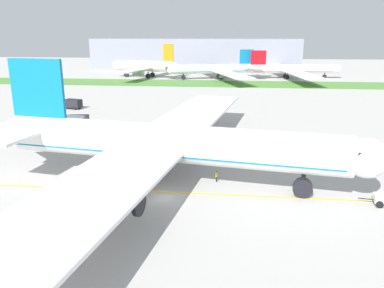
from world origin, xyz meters
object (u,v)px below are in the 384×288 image
object	(u,v)px
airliner_foreground	(162,144)
parked_airliner_far_right	(292,69)
ground_crew_marshaller_front	(217,175)
service_truck_baggage_loader	(76,120)
service_truck_fuel_bowser	(72,104)
parked_airliner_far_centre	(215,69)
ground_crew_wingwalker_port	(49,227)
parked_airliner_far_left	(147,66)

from	to	relation	value
airliner_foreground	parked_airliner_far_right	distance (m)	144.24
ground_crew_marshaller_front	service_truck_baggage_loader	distance (m)	46.62
service_truck_fuel_bowser	parked_airliner_far_right	distance (m)	113.05
service_truck_fuel_bowser	parked_airliner_far_right	xyz separation A→B (m)	(73.45, 85.88, 2.99)
parked_airliner_far_centre	parked_airliner_far_right	size ratio (longest dim) A/B	0.94
airliner_foreground	ground_crew_wingwalker_port	size ratio (longest dim) A/B	56.12
service_truck_fuel_bowser	parked_airliner_far_right	bearing A→B (deg)	49.46
ground_crew_wingwalker_port	parked_airliner_far_left	size ratio (longest dim) A/B	0.03
ground_crew_wingwalker_port	service_truck_fuel_bowser	distance (m)	74.64
service_truck_baggage_loader	parked_airliner_far_left	xyz separation A→B (m)	(-6.03, 102.89, 4.04)
ground_crew_marshaller_front	service_truck_baggage_loader	bearing A→B (deg)	137.20
service_truck_fuel_bowser	ground_crew_wingwalker_port	bearing A→B (deg)	-68.87
airliner_foreground	parked_airliner_far_right	xyz separation A→B (m)	(37.19, 139.36, -1.35)
service_truck_fuel_bowser	parked_airliner_far_centre	distance (m)	89.11
ground_crew_marshaller_front	parked_airliner_far_right	xyz separation A→B (m)	(29.57, 138.21, 3.48)
airliner_foreground	parked_airliner_far_left	distance (m)	139.58
parked_airliner_far_left	service_truck_baggage_loader	bearing A→B (deg)	-86.65
ground_crew_marshaller_front	parked_airliner_far_left	bearing A→B (deg)	106.65
parked_airliner_far_left	parked_airliner_far_centre	size ratio (longest dim) A/B	0.77
parked_airliner_far_left	airliner_foreground	bearing A→B (deg)	-76.48
ground_crew_marshaller_front	parked_airliner_far_left	xyz separation A→B (m)	(-40.23, 134.56, 4.48)
service_truck_baggage_loader	parked_airliner_far_right	world-z (taller)	parked_airliner_far_right
ground_crew_wingwalker_port	airliner_foreground	bearing A→B (deg)	59.89
ground_crew_marshaller_front	parked_airliner_far_left	distance (m)	140.52
parked_airliner_far_left	parked_airliner_far_right	size ratio (longest dim) A/B	0.72
parked_airliner_far_centre	service_truck_fuel_bowser	bearing A→B (deg)	-114.72
service_truck_baggage_loader	parked_airliner_far_centre	bearing A→B (deg)	74.81
airliner_foreground	ground_crew_marshaller_front	world-z (taller)	airliner_foreground
ground_crew_marshaller_front	parked_airliner_far_centre	bearing A→B (deg)	92.85
ground_crew_wingwalker_port	service_truck_fuel_bowser	world-z (taller)	service_truck_fuel_bowser
service_truck_baggage_loader	parked_airliner_far_left	world-z (taller)	parked_airliner_far_left
parked_airliner_far_centre	parked_airliner_far_right	world-z (taller)	parked_airliner_far_centre
ground_crew_wingwalker_port	parked_airliner_far_right	size ratio (longest dim) A/B	0.02
airliner_foreground	ground_crew_wingwalker_port	world-z (taller)	airliner_foreground
ground_crew_wingwalker_port	parked_airliner_far_centre	xyz separation A→B (m)	(10.34, 150.51, 3.62)
airliner_foreground	parked_airliner_far_centre	world-z (taller)	airliner_foreground
ground_crew_marshaller_front	ground_crew_wingwalker_port	bearing A→B (deg)	-134.47
parked_airliner_far_right	ground_crew_wingwalker_port	bearing A→B (deg)	-106.67
parked_airliner_far_centre	parked_airliner_far_right	xyz separation A→B (m)	(36.21, 4.99, -0.12)
parked_airliner_far_centre	ground_crew_marshaller_front	bearing A→B (deg)	-87.15
airliner_foreground	service_truck_fuel_bowser	distance (m)	64.76
ground_crew_wingwalker_port	service_truck_baggage_loader	bearing A→B (deg)	109.38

